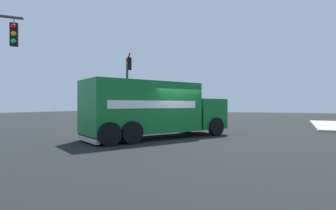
{
  "coord_description": "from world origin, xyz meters",
  "views": [
    {
      "loc": [
        -5.66,
        12.33,
        1.72
      ],
      "look_at": [
        0.26,
        -0.13,
        1.7
      ],
      "focal_mm": 28.72,
      "sensor_mm": 36.0,
      "label": 1
    }
  ],
  "objects": [
    {
      "name": "traffic_light_primary",
      "position": [
        7.18,
        -6.75,
        3.82
      ],
      "size": [
        2.3,
        2.97,
        5.86
      ],
      "color": "#38383D",
      "rests_on": "ground"
    },
    {
      "name": "delivery_truck",
      "position": [
        0.93,
        0.07,
        1.49
      ],
      "size": [
        5.97,
        8.09,
        2.86
      ],
      "color": "#146B2D",
      "rests_on": "ground"
    },
    {
      "name": "ground_plane",
      "position": [
        0.0,
        0.0,
        0.0
      ],
      "size": [
        100.0,
        100.0,
        0.0
      ],
      "primitive_type": "plane",
      "color": "black"
    }
  ]
}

